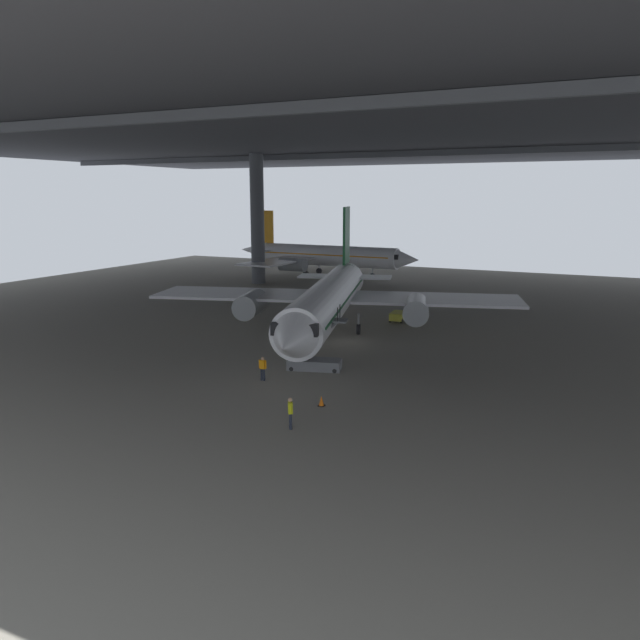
% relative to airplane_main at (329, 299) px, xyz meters
% --- Properties ---
extents(ground_plane, '(110.00, 110.00, 0.00)m').
position_rel_airplane_main_xyz_m(ground_plane, '(1.01, -1.26, -3.30)').
color(ground_plane, gray).
extents(hangar_structure, '(121.00, 99.00, 18.35)m').
position_rel_airplane_main_xyz_m(hangar_structure, '(0.92, 12.52, 14.41)').
color(hangar_structure, '#4C4F54').
rests_on(hangar_structure, ground_plane).
extents(airplane_main, '(32.63, 33.07, 10.65)m').
position_rel_airplane_main_xyz_m(airplane_main, '(0.00, 0.00, 0.00)').
color(airplane_main, white).
rests_on(airplane_main, ground_plane).
extents(boarding_stairs, '(4.26, 2.44, 4.49)m').
position_rel_airplane_main_xyz_m(boarding_stairs, '(3.05, -8.86, -2.58)').
color(boarding_stairs, slate).
rests_on(boarding_stairs, ground_plane).
extents(crew_worker_near_nose, '(0.38, 0.47, 1.67)m').
position_rel_airplane_main_xyz_m(crew_worker_near_nose, '(6.62, -19.22, -2.34)').
color(crew_worker_near_nose, '#232838').
rests_on(crew_worker_near_nose, ground_plane).
extents(crew_worker_by_stairs, '(0.55, 0.23, 1.59)m').
position_rel_airplane_main_xyz_m(crew_worker_by_stairs, '(1.11, -12.67, -2.40)').
color(crew_worker_by_stairs, '#232838').
rests_on(crew_worker_by_stairs, ground_plane).
extents(airplane_distant, '(29.32, 28.26, 9.50)m').
position_rel_airplane_main_xyz_m(airplane_distant, '(-17.50, 35.95, -0.21)').
color(airplane_distant, white).
rests_on(airplane_distant, ground_plane).
extents(traffic_cone_orange, '(0.36, 0.36, 0.60)m').
position_rel_airplane_main_xyz_m(traffic_cone_orange, '(6.59, -15.42, -3.01)').
color(traffic_cone_orange, black).
rests_on(traffic_cone_orange, ground_plane).
extents(baggage_tug, '(1.45, 2.29, 0.90)m').
position_rel_airplane_main_xyz_m(baggage_tug, '(3.06, 9.14, -2.77)').
color(baggage_tug, yellow).
rests_on(baggage_tug, ground_plane).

